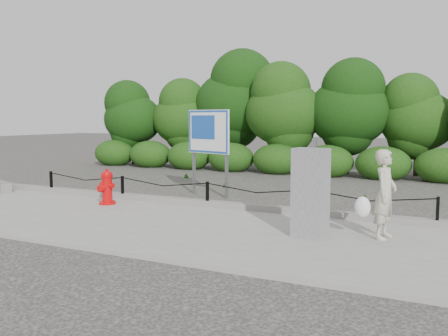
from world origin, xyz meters
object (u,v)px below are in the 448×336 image
at_px(pedestrian, 384,195).
at_px(concrete_block, 2,187).
at_px(fire_hydrant, 107,187).
at_px(advertising_sign, 208,136).
at_px(utility_cabinet, 310,193).

xyz_separation_m(pedestrian, concrete_block, (-10.56, 0.84, -0.63)).
height_order(fire_hydrant, pedestrian, pedestrian).
relative_size(pedestrian, advertising_sign, 0.65).
xyz_separation_m(utility_cabinet, advertising_sign, (-3.89, 3.59, 0.83)).
height_order(fire_hydrant, advertising_sign, advertising_sign).
distance_m(pedestrian, utility_cabinet, 1.26).
bearing_deg(concrete_block, pedestrian, -4.55).
xyz_separation_m(fire_hydrant, advertising_sign, (1.46, 2.58, 1.20)).
distance_m(pedestrian, advertising_sign, 6.01).
relative_size(pedestrian, concrete_block, 1.81).
distance_m(fire_hydrant, pedestrian, 6.56).
xyz_separation_m(concrete_block, utility_cabinet, (9.39, -1.30, 0.65)).
bearing_deg(utility_cabinet, advertising_sign, 146.34).
bearing_deg(fire_hydrant, pedestrian, 7.08).
relative_size(fire_hydrant, utility_cabinet, 0.50).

